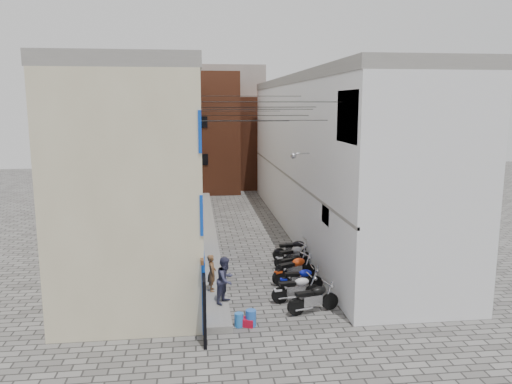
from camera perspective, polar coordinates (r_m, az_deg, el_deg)
name	(u,v)px	position (r m, az deg, el deg)	size (l,w,h in m)	color
ground	(281,331)	(17.21, 2.86, -15.57)	(90.00, 90.00, 0.00)	#565451
plinth	(208,231)	(29.21, -5.52, -4.49)	(0.90, 26.00, 0.25)	gray
building_left	(154,157)	(28.47, -11.59, 3.92)	(5.10, 27.00, 9.00)	#BEB490
building_right	(328,155)	(29.45, 8.21, 4.24)	(5.94, 26.00, 9.00)	white
building_far_brick_left	(203,133)	(43.35, -6.13, 6.78)	(6.00, 6.00, 10.00)	brown
building_far_brick_right	(257,142)	(45.77, 0.16, 5.75)	(5.00, 6.00, 8.00)	brown
building_far_concrete	(222,124)	(49.39, -3.92, 7.78)	(8.00, 5.00, 11.00)	gray
far_shopfront	(228,181)	(41.04, -3.16, 1.30)	(2.00, 0.30, 2.40)	black
overhead_wires	(254,111)	(23.08, -0.28, 9.28)	(5.80, 13.02, 1.32)	black
motorcycle_a	(313,297)	(18.43, 6.57, -11.84)	(0.64, 2.01, 1.17)	black
motorcycle_b	(297,287)	(19.31, 4.66, -10.81)	(0.62, 1.96, 1.14)	silver
motorcycle_c	(301,278)	(20.44, 5.12, -9.74)	(0.58, 1.84, 1.06)	#0B15A9
motorcycle_d	(294,268)	(21.30, 4.38, -8.64)	(0.67, 2.14, 1.24)	#C3370D
motorcycle_e	(292,263)	(22.31, 4.18, -8.05)	(0.56, 1.77, 1.03)	black
motorcycle_f	(293,255)	(23.28, 4.23, -7.15)	(0.61, 1.94, 1.12)	#9D9CA1
motorcycle_g	(294,249)	(24.07, 4.35, -6.49)	(0.65, 2.06, 1.19)	black
person_a	(212,273)	(19.66, -5.08, -9.18)	(0.53, 0.35, 1.45)	brown
person_b	(226,280)	(18.48, -3.50, -9.98)	(0.84, 0.65, 1.72)	#393A56
water_jug_near	(239,320)	(17.39, -1.96, -14.40)	(0.30, 0.30, 0.47)	blue
water_jug_far	(251,318)	(17.41, -0.59, -14.21)	(0.36, 0.36, 0.56)	blue
red_crate	(248,322)	(17.46, -0.96, -14.66)	(0.44, 0.33, 0.27)	#B60D25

